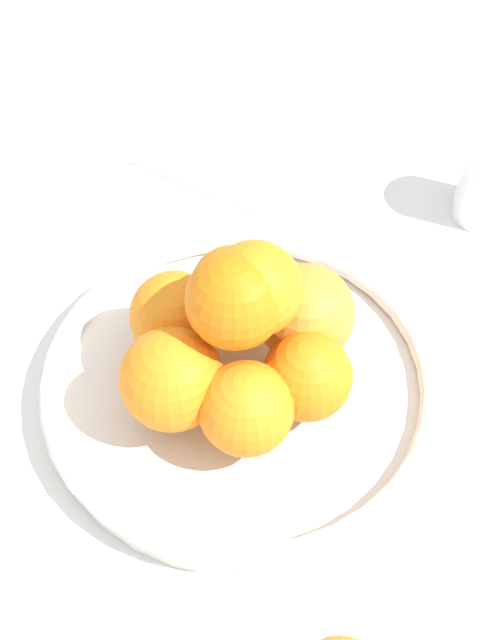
% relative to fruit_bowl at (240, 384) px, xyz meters
% --- Properties ---
extents(ground_plane, '(4.00, 4.00, 0.00)m').
position_rel_fruit_bowl_xyz_m(ground_plane, '(0.00, 0.00, -0.02)').
color(ground_plane, white).
extents(fruit_bowl, '(0.33, 0.33, 0.03)m').
position_rel_fruit_bowl_xyz_m(fruit_bowl, '(0.00, 0.00, 0.00)').
color(fruit_bowl, silver).
rests_on(fruit_bowl, ground_plane).
extents(orange_pile, '(0.19, 0.19, 0.14)m').
position_rel_fruit_bowl_xyz_m(orange_pile, '(0.00, 0.00, 0.07)').
color(orange_pile, orange).
rests_on(orange_pile, fruit_bowl).
extents(napkin_folded, '(0.15, 0.15, 0.01)m').
position_rel_fruit_bowl_xyz_m(napkin_folded, '(-0.27, -0.17, -0.01)').
color(napkin_folded, white).
rests_on(napkin_folded, ground_plane).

